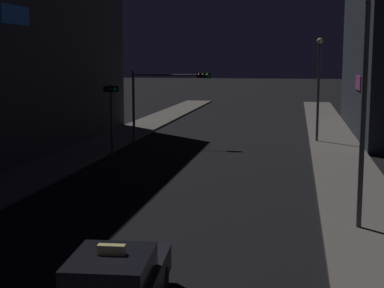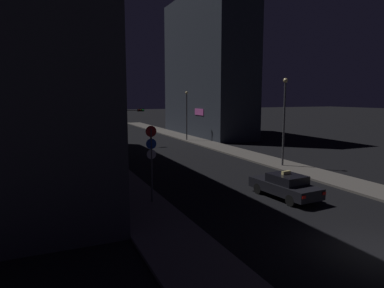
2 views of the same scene
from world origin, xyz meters
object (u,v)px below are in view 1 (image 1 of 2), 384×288
object	(u,v)px
taxi	(113,286)
street_lamp_far_block	(319,80)
traffic_light_overhead	(165,90)
traffic_light_left_kerb	(111,105)
street_lamp_near_block	(364,89)

from	to	relation	value
taxi	street_lamp_far_block	size ratio (longest dim) A/B	0.71
traffic_light_overhead	taxi	bearing A→B (deg)	-79.75
traffic_light_left_kerb	street_lamp_far_block	xyz separation A→B (m)	(11.29, 6.75, 1.15)
traffic_light_left_kerb	street_lamp_near_block	bearing A→B (deg)	-46.00
traffic_light_overhead	traffic_light_left_kerb	distance (m)	4.85
traffic_light_overhead	street_lamp_near_block	distance (m)	19.50
street_lamp_near_block	street_lamp_far_block	bearing A→B (deg)	91.98
taxi	street_lamp_near_block	size ratio (longest dim) A/B	0.63
traffic_light_overhead	street_lamp_far_block	bearing A→B (deg)	14.41
taxi	traffic_light_overhead	distance (m)	24.54
street_lamp_far_block	traffic_light_overhead	bearing A→B (deg)	-165.59
traffic_light_overhead	traffic_light_left_kerb	bearing A→B (deg)	-114.82
taxi	traffic_light_left_kerb	world-z (taller)	traffic_light_left_kerb
taxi	street_lamp_far_block	distance (m)	27.03
traffic_light_left_kerb	street_lamp_near_block	size ratio (longest dim) A/B	0.54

